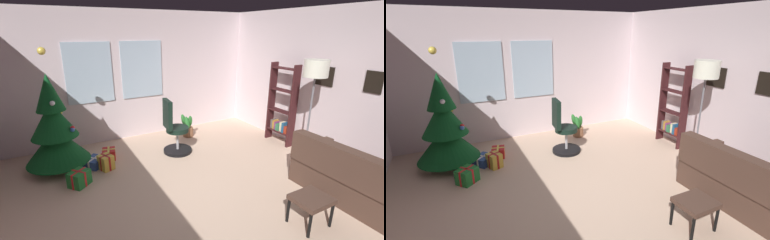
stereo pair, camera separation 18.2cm
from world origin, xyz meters
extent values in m
cube|color=beige|center=(0.00, 0.00, -0.05)|extent=(5.46, 6.02, 0.10)
cube|color=silver|center=(0.00, 3.06, 1.36)|extent=(5.46, 0.10, 2.72)
cube|color=silver|center=(-0.96, 3.00, 1.50)|extent=(0.90, 0.03, 1.20)
cube|color=silver|center=(0.14, 3.00, 1.50)|extent=(0.90, 0.03, 1.20)
cube|color=silver|center=(2.78, 0.00, 1.36)|extent=(0.10, 6.02, 2.72)
cube|color=black|center=(2.72, -0.41, 1.54)|extent=(0.02, 0.27, 0.34)
cube|color=black|center=(2.72, 0.46, 1.51)|extent=(0.02, 0.37, 0.35)
cube|color=#4B3429|center=(1.89, -0.95, 0.20)|extent=(0.83, 1.81, 0.39)
cube|color=#4B3429|center=(1.57, -0.95, 0.62)|extent=(0.21, 1.81, 0.44)
cube|color=#4B3429|center=(1.90, -0.11, 0.49)|extent=(0.81, 0.15, 0.20)
cube|color=#AF2517|center=(1.69, -0.81, 0.56)|extent=(0.18, 0.41, 0.41)
cube|color=beige|center=(1.69, -0.92, 0.56)|extent=(0.18, 0.41, 0.41)
cube|color=maroon|center=(1.69, -0.93, 0.56)|extent=(0.22, 0.41, 0.42)
cube|color=#4B3429|center=(0.87, -0.94, 0.36)|extent=(0.45, 0.38, 0.06)
cylinder|color=black|center=(0.67, -1.10, 0.16)|extent=(0.04, 0.04, 0.33)
cylinder|color=black|center=(1.06, -1.10, 0.16)|extent=(0.04, 0.04, 0.33)
cylinder|color=black|center=(0.67, -0.78, 0.16)|extent=(0.04, 0.04, 0.33)
cylinder|color=black|center=(1.06, -0.78, 0.16)|extent=(0.04, 0.04, 0.33)
cylinder|color=#4C331E|center=(-1.73, 2.11, 0.08)|extent=(0.12, 0.12, 0.16)
cone|color=#0E481E|center=(-1.73, 2.11, 0.46)|extent=(1.03, 1.03, 0.61)
cone|color=#0E481E|center=(-1.73, 2.11, 0.92)|extent=(0.74, 0.74, 0.61)
cone|color=#0E481E|center=(-1.73, 2.11, 1.37)|extent=(0.45, 0.45, 0.61)
sphere|color=red|center=(-1.47, 1.92, 0.77)|extent=(0.07, 0.07, 0.07)
sphere|color=gold|center=(-1.60, 2.35, 0.95)|extent=(0.07, 0.07, 0.07)
sphere|color=silver|center=(-1.70, 1.91, 1.23)|extent=(0.08, 0.08, 0.08)
sphere|color=blue|center=(-1.47, 1.91, 0.75)|extent=(0.08, 0.08, 0.08)
sphere|color=#F2D14C|center=(-1.73, 2.11, 2.01)|extent=(0.12, 0.12, 0.12)
cube|color=red|center=(-0.90, 2.12, 0.09)|extent=(0.28, 0.32, 0.18)
cube|color=#EAD84C|center=(-0.90, 2.12, 0.09)|extent=(0.24, 0.09, 0.19)
cube|color=#EAD84C|center=(-0.90, 2.12, 0.09)|extent=(0.10, 0.28, 0.19)
cube|color=#1E722D|center=(-1.51, 1.39, 0.12)|extent=(0.38, 0.37, 0.24)
cube|color=red|center=(-1.51, 1.39, 0.12)|extent=(0.19, 0.21, 0.25)
cube|color=red|center=(-1.51, 1.39, 0.12)|extent=(0.25, 0.22, 0.25)
cube|color=gold|center=(-1.03, 1.72, 0.13)|extent=(0.27, 0.30, 0.25)
cube|color=#B21919|center=(-1.03, 1.72, 0.13)|extent=(0.21, 0.11, 0.26)
cube|color=#B21919|center=(-1.03, 1.72, 0.13)|extent=(0.12, 0.24, 0.26)
cube|color=#2D4C99|center=(-1.19, 1.93, 0.08)|extent=(0.43, 0.43, 0.15)
cube|color=silver|center=(-1.19, 1.93, 0.08)|extent=(0.27, 0.26, 0.16)
cube|color=silver|center=(-1.19, 1.93, 0.08)|extent=(0.22, 0.23, 0.16)
cylinder|color=black|center=(0.37, 1.77, 0.03)|extent=(0.56, 0.56, 0.06)
cylinder|color=#B2B2B7|center=(0.37, 1.77, 0.27)|extent=(0.05, 0.05, 0.42)
cylinder|color=black|center=(0.37, 1.77, 0.48)|extent=(0.44, 0.44, 0.09)
cube|color=black|center=(0.18, 1.79, 0.80)|extent=(0.14, 0.40, 0.55)
cube|color=#391719|center=(2.51, 0.88, 0.84)|extent=(0.18, 0.04, 1.68)
cube|color=#391719|center=(2.51, 1.48, 0.84)|extent=(0.18, 0.04, 1.68)
cube|color=#391719|center=(2.51, 1.18, 0.25)|extent=(0.18, 0.56, 0.02)
cube|color=#391719|center=(2.51, 1.18, 0.69)|extent=(0.18, 0.56, 0.02)
cube|color=#391719|center=(2.51, 1.18, 1.14)|extent=(0.18, 0.56, 0.02)
cube|color=#391719|center=(2.51, 1.18, 1.58)|extent=(0.18, 0.56, 0.02)
cube|color=maroon|center=(2.52, 0.98, 0.34)|extent=(0.15, 0.07, 0.15)
cube|color=navy|center=(2.52, 1.05, 0.37)|extent=(0.16, 0.05, 0.21)
cube|color=beige|center=(2.53, 1.12, 0.36)|extent=(0.13, 0.06, 0.21)
cube|color=#306E46|center=(2.52, 1.20, 0.33)|extent=(0.16, 0.08, 0.15)
cube|color=#78326B|center=(2.53, 1.27, 0.34)|extent=(0.14, 0.05, 0.17)
cube|color=#B27D30|center=(2.53, 1.32, 0.36)|extent=(0.14, 0.05, 0.19)
cube|color=#554E50|center=(2.53, 1.38, 0.36)|extent=(0.15, 0.05, 0.19)
cylinder|color=slate|center=(2.16, 0.23, 0.01)|extent=(0.28, 0.28, 0.03)
cylinder|color=slate|center=(2.16, 0.23, 0.80)|extent=(0.03, 0.03, 1.54)
cylinder|color=white|center=(2.16, 0.23, 1.71)|extent=(0.39, 0.39, 0.28)
cylinder|color=#916041|center=(0.94, 2.41, 0.11)|extent=(0.23, 0.23, 0.21)
ellipsoid|color=#2A742D|center=(0.90, 2.53, 0.36)|extent=(0.19, 0.16, 0.31)
ellipsoid|color=#2A742D|center=(0.90, 2.35, 0.35)|extent=(0.17, 0.21, 0.30)
ellipsoid|color=#2A742D|center=(0.99, 2.41, 0.35)|extent=(0.12, 0.17, 0.30)
camera|label=1|loc=(-1.76, -2.72, 2.31)|focal=25.48mm
camera|label=2|loc=(-1.60, -2.80, 2.31)|focal=25.48mm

